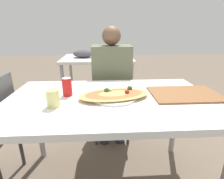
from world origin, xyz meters
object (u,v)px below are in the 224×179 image
Objects in this scene: soda_can at (67,87)px; dining_table at (110,107)px; person_seated at (112,78)px; drink_glass at (53,98)px; chair_far_seated at (111,94)px; pizza_main at (114,95)px.

dining_table is at bearing -12.70° from soda_can.
person_seated reaches higher than drink_glass.
chair_far_seated is at bearing 63.51° from soda_can.
soda_can is 1.20× the size of drink_glass.
chair_far_seated is at bearing -90.00° from person_seated.
chair_far_seated is at bearing 86.41° from dining_table.
soda_can is at bearing 63.51° from chair_far_seated.
chair_far_seated reaches higher than dining_table.
person_seated is 2.38× the size of pizza_main.
soda_can is at bearing 59.13° from person_seated.
dining_table is 1.15× the size of person_seated.
pizza_main is 0.33m from soda_can.
drink_glass is at bearing 62.27° from person_seated.
person_seated reaches higher than pizza_main.
drink_glass is (-0.39, -0.74, 0.09)m from person_seated.
chair_far_seated reaches higher than pizza_main.
drink_glass is at bearing 65.47° from chair_far_seated.
dining_table is 2.74× the size of pizza_main.
person_seated is 9.68× the size of soda_can.
drink_glass is (-0.39, -0.85, 0.31)m from chair_far_seated.
person_seated is 0.67m from soda_can.
soda_can reaches higher than dining_table.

